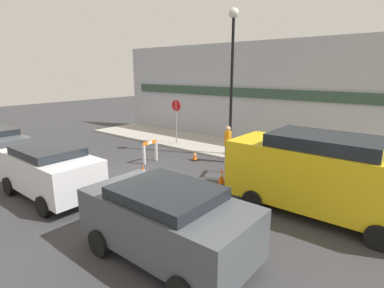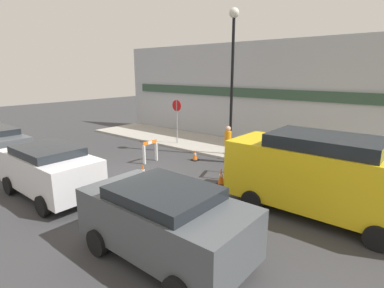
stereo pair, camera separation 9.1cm
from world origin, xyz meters
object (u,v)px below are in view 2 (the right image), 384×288
at_px(person_worker, 228,143).
at_px(parked_car_2, 165,218).
at_px(stop_sign, 177,114).
at_px(streetlamp_post, 232,65).
at_px(work_van, 322,172).
at_px(parked_car_1, 49,168).

relative_size(person_worker, parked_car_2, 0.43).
distance_m(stop_sign, parked_car_2, 10.27).
distance_m(streetlamp_post, work_van, 6.93).
bearing_deg(stop_sign, parked_car_2, 129.12).
bearing_deg(stop_sign, parked_car_1, 99.52).
relative_size(streetlamp_post, parked_car_1, 1.68).
height_order(stop_sign, parked_car_1, stop_sign).
xyz_separation_m(person_worker, parked_car_1, (-2.38, -6.75, 0.04)).
relative_size(person_worker, parked_car_1, 0.42).
relative_size(stop_sign, parked_car_1, 0.61).
relative_size(parked_car_1, parked_car_2, 1.01).
xyz_separation_m(stop_sign, parked_car_2, (6.70, -7.74, -0.76)).
height_order(streetlamp_post, person_worker, streetlamp_post).
xyz_separation_m(streetlamp_post, work_van, (5.18, -3.52, -2.95)).
relative_size(streetlamp_post, parked_car_2, 1.69).
bearing_deg(person_worker, parked_car_2, 43.51).
bearing_deg(parked_car_1, work_van, 30.36).
height_order(streetlamp_post, parked_car_1, streetlamp_post).
height_order(stop_sign, person_worker, stop_sign).
bearing_deg(streetlamp_post, parked_car_2, -67.09).
height_order(stop_sign, parked_car_2, stop_sign).
relative_size(stop_sign, parked_car_2, 0.61).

